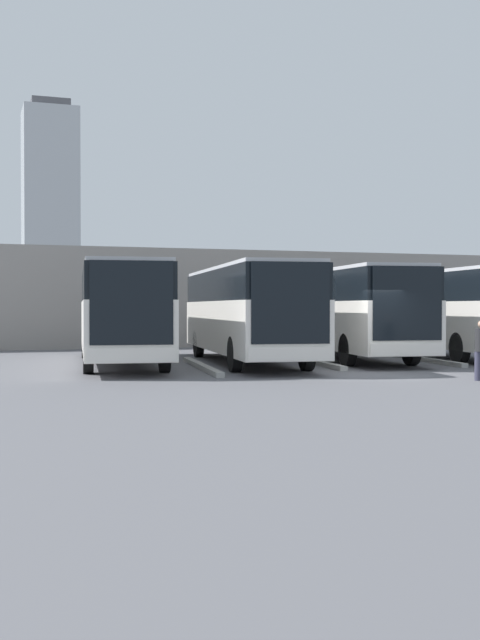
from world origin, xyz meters
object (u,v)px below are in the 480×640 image
(bus_2, at_px, (246,310))
(bus_3, at_px, (120,310))
(bus_1, at_px, (344,310))
(bus_0, at_px, (442,310))

(bus_2, relative_size, bus_3, 1.00)
(bus_1, xyz_separation_m, bus_3, (8.59, 0.21, 0.00))
(bus_3, bearing_deg, bus_1, -171.48)
(bus_2, xyz_separation_m, bus_3, (4.30, -0.84, 0.00))
(bus_2, height_order, bus_3, same)
(bus_0, height_order, bus_1, same)
(bus_0, bearing_deg, bus_2, 13.68)
(bus_1, height_order, bus_2, same)
(bus_1, bearing_deg, bus_0, -173.65)
(bus_1, distance_m, bus_2, 4.42)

